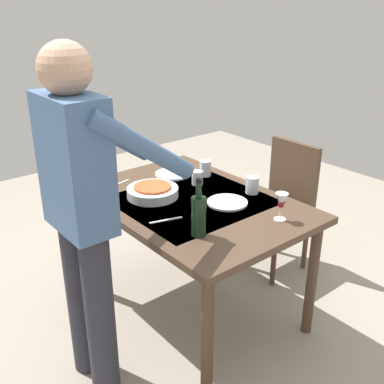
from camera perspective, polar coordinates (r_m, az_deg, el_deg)
ground_plane at (r=3.02m, az=-0.00°, el=-14.29°), size 6.00×6.00×0.00m
dining_table at (r=2.66m, az=-0.00°, el=-2.63°), size 1.33×0.93×0.76m
chair_near at (r=3.29m, az=11.22°, el=-0.72°), size 0.40×0.40×0.91m
person_server at (r=2.10m, az=-13.34°, el=-2.11°), size 0.42×0.61×1.69m
wine_bottle at (r=2.20m, az=0.83°, el=-2.85°), size 0.07×0.07×0.30m
wine_glass_left at (r=2.40m, az=11.06°, el=-1.19°), size 0.07×0.07×0.15m
water_cup_near_left at (r=2.83m, az=0.66°, el=1.80°), size 0.07×0.07×0.09m
water_cup_near_right at (r=2.97m, az=1.67°, el=2.98°), size 0.08×0.08×0.10m
water_cup_far_left at (r=2.73m, az=7.51°, el=0.88°), size 0.08×0.08×0.10m
water_cup_far_right at (r=2.72m, az=-11.24°, el=0.51°), size 0.07×0.07×0.10m
serving_bowl_pasta at (r=2.67m, az=-4.93°, el=0.09°), size 0.30×0.30×0.07m
dinner_plate_near at (r=3.00m, az=-2.43°, el=2.26°), size 0.23×0.23×0.01m
dinner_plate_far at (r=2.59m, az=4.42°, el=-1.30°), size 0.23×0.23×0.01m
table_knife at (r=2.88m, az=-9.29°, el=0.94°), size 0.06×0.20×0.00m
table_fork at (r=2.39m, az=-3.28°, el=-3.53°), size 0.06×0.18×0.00m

